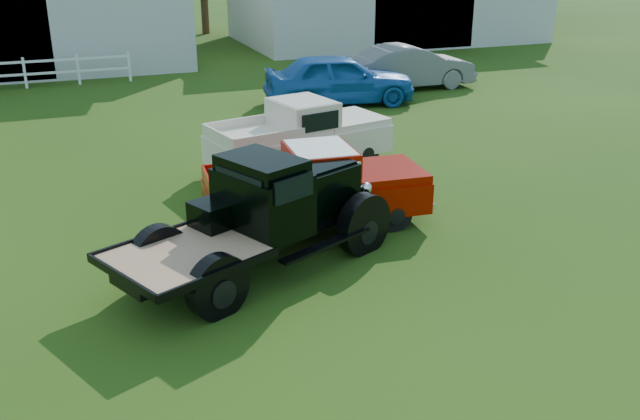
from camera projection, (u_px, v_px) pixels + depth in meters
name	position (u px, v px, depth m)	size (l,w,h in m)	color
ground	(334.00, 292.00, 12.31)	(120.00, 120.00, 0.00)	#1E3C0B
vintage_flatbed	(259.00, 215.00, 12.78)	(5.35, 2.12, 2.12)	black
red_pickup	(316.00, 186.00, 14.79)	(4.72, 1.82, 1.72)	#930D00
white_pickup	(300.00, 136.00, 18.25)	(4.86, 1.88, 1.79)	beige
misc_car_blue	(339.00, 79.00, 25.18)	(2.13, 5.30, 1.80)	#1B55A0
misc_car_grey	(409.00, 67.00, 27.71)	(1.77, 5.08, 1.67)	slate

